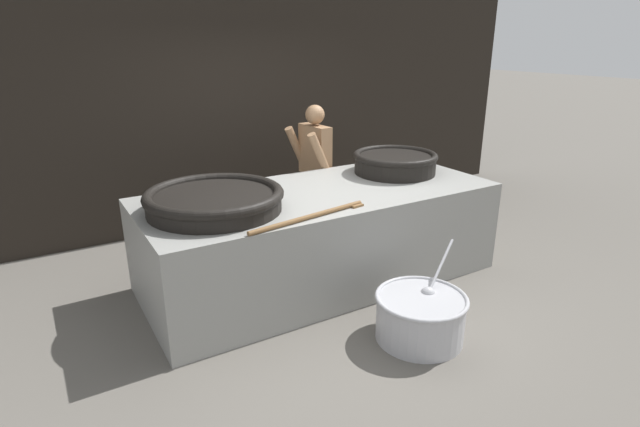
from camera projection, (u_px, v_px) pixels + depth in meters
name	position (u px, v px, depth m)	size (l,w,h in m)	color
ground_plane	(320.00, 277.00, 5.15)	(60.00, 60.00, 0.00)	#666059
back_wall	(230.00, 62.00, 6.25)	(9.25, 0.24, 4.10)	black
hearth_platform	(320.00, 235.00, 5.00)	(3.46, 1.48, 0.93)	gray
giant_wok_near	(214.00, 199.00, 4.26)	(1.19, 1.19, 0.19)	black
giant_wok_far	(395.00, 162.00, 5.45)	(0.92, 0.92, 0.23)	black
stirring_paddle	(315.00, 215.00, 4.12)	(1.17, 0.26, 0.04)	brown
cook	(314.00, 168.00, 5.94)	(0.39, 0.60, 1.61)	#9E7551
prep_bowl_vegetables	(420.00, 315.00, 4.04)	(0.93, 0.75, 0.68)	#B7B7BC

